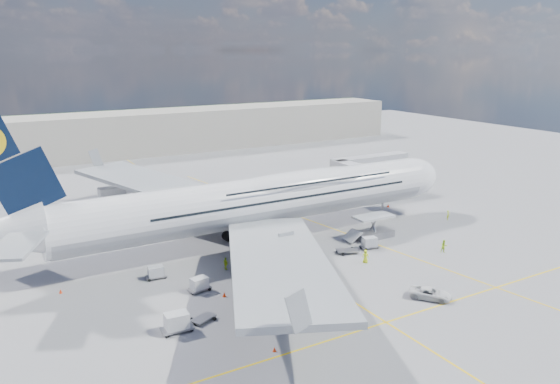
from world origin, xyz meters
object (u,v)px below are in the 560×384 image
dolly_nose_near (348,251)px  baggage_tug (283,264)px  cone_wing_left_outer (142,224)px  dolly_nose_far (370,242)px  crew_wing (226,264)px  cone_nose (388,206)px  jet_bridge (366,167)px  cargo_loader (372,230)px  dolly_row_c (199,284)px  cone_wing_right_outer (274,349)px  dolly_row_a (177,322)px  cone_wing_left_inner (170,233)px  dolly_row_b (203,318)px  cone_wing_right_inner (224,295)px  crew_tug (329,272)px  crew_van (365,256)px  catering_truck_outer (116,198)px  dolly_back (156,272)px  catering_truck_inner (177,215)px  airliner (260,200)px  crew_loader (444,246)px  crew_nose (448,215)px  service_van (430,293)px  cone_tail (61,291)px

dolly_nose_near → baggage_tug: 11.46m
cone_wing_left_outer → dolly_nose_far: bearing=-47.1°
crew_wing → cone_nose: bearing=-83.5°
jet_bridge → cargo_loader: size_ratio=2.20×
dolly_row_c → cone_wing_right_outer: dolly_row_c is taller
cone_wing_right_outer → dolly_nose_far: bearing=34.0°
dolly_row_a → cone_wing_left_inner: dolly_row_a is taller
jet_bridge → crew_wing: jet_bridge is taller
dolly_row_b → cone_wing_right_inner: 6.40m
dolly_row_a → crew_tug: (22.22, 3.36, -0.19)m
dolly_nose_near → crew_van: bearing=-68.8°
dolly_row_a → crew_wing: dolly_row_a is taller
catering_truck_outer → cone_wing_left_outer: bearing=-86.2°
dolly_back → dolly_nose_far: bearing=-2.0°
dolly_nose_far → crew_tug: (-11.81, -6.18, 0.01)m
catering_truck_inner → cone_wing_right_outer: (-5.54, -43.17, -1.80)m
airliner → dolly_nose_near: bearing=-49.7°
crew_loader → cone_wing_right_outer: (-35.38, -11.24, -0.76)m
jet_bridge → baggage_tug: 39.29m
crew_van → cone_nose: 29.68m
crew_loader → catering_truck_inner: bearing=154.8°
baggage_tug → crew_nose: 37.05m
cone_nose → cone_wing_left_outer: size_ratio=1.03×
dolly_row_c → catering_truck_outer: bearing=78.8°
cone_wing_left_inner → cone_wing_right_outer: 39.63m
crew_wing → cone_wing_right_inner: crew_wing is taller
baggage_tug → catering_truck_outer: (-12.11, 42.21, 1.13)m
dolly_back → catering_truck_outer: size_ratio=0.42×
dolly_row_a → cone_wing_right_outer: dolly_row_a is taller
cargo_loader → crew_nose: size_ratio=4.90×
catering_truck_inner → dolly_nose_far: bearing=-72.1°
dolly_nose_near → cone_nose: 26.73m
crew_loader → cone_nose: (9.18, 22.86, -0.70)m
crew_nose → crew_loader: (-12.89, -11.31, 0.12)m
baggage_tug → catering_truck_outer: catering_truck_outer is taller
dolly_row_a → catering_truck_outer: 51.88m
dolly_row_a → dolly_nose_far: dolly_row_a is taller
crew_wing → crew_van: (18.13, -7.68, 0.09)m
airliner → crew_loader: 28.48m
dolly_row_c → crew_tug: 17.03m
dolly_row_c → catering_truck_inner: 27.03m
dolly_row_a → catering_truck_outer: size_ratio=0.52×
crew_loader → cone_wing_right_inner: bearing=-162.8°
dolly_row_b → crew_wing: size_ratio=1.81×
dolly_row_c → crew_wing: 7.40m
dolly_back → service_van: bearing=-32.6°
baggage_tug → service_van: (10.71, -17.05, -0.06)m
cargo_loader → cone_tail: cargo_loader is taller
dolly_nose_near → crew_nose: bearing=33.1°
airliner → dolly_row_c: bearing=-141.3°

